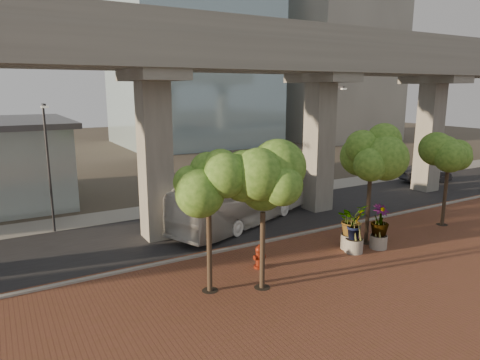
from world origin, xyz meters
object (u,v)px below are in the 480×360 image
fire_hydrant (259,257)px  planter_front (351,222)px  transit_bus (243,200)px  parked_car (425,174)px

fire_hydrant → planter_front: 5.73m
planter_front → transit_bus: bearing=112.1°
parked_car → planter_front: (-18.36, -9.10, 0.82)m
transit_bus → fire_hydrant: 7.16m
transit_bus → fire_hydrant: size_ratio=9.72×
transit_bus → parked_car: transit_bus is taller
parked_car → fire_hydrant: parked_car is taller
fire_hydrant → planter_front: bearing=-3.2°
transit_bus → parked_car: 21.26m
parked_car → planter_front: size_ratio=1.85×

